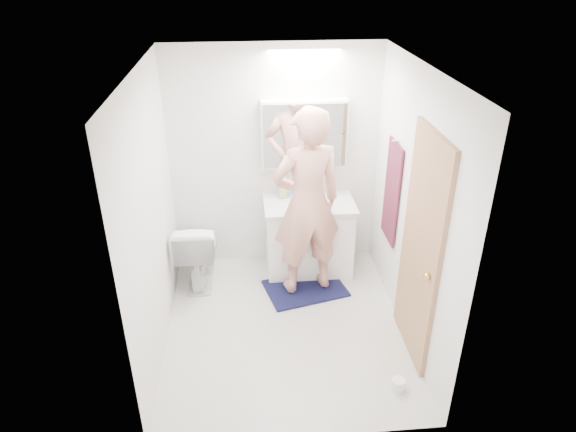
{
  "coord_description": "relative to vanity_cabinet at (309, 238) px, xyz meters",
  "views": [
    {
      "loc": [
        -0.32,
        -3.79,
        3.18
      ],
      "look_at": [
        0.05,
        0.25,
        1.05
      ],
      "focal_mm": 31.89,
      "sensor_mm": 36.0,
      "label": 1
    }
  ],
  "objects": [
    {
      "name": "toilet_paper_roll",
      "position": [
        0.5,
        -1.82,
        -0.34
      ],
      "size": [
        0.11,
        0.11,
        0.1
      ],
      "primitive_type": "cylinder",
      "color": "white",
      "rests_on": "floor"
    },
    {
      "name": "towel",
      "position": [
        0.74,
        -0.41,
        0.71
      ],
      "size": [
        0.02,
        0.42,
        1.0
      ],
      "primitive_type": "cube",
      "color": "#14163F",
      "rests_on": "wall_right"
    },
    {
      "name": "door",
      "position": [
        0.74,
        -1.31,
        0.61
      ],
      "size": [
        0.04,
        0.8,
        2.0
      ],
      "primitive_type": "cube",
      "color": "#A37351",
      "rests_on": "wall_right"
    },
    {
      "name": "countertop",
      "position": [
        0.0,
        -0.0,
        0.41
      ],
      "size": [
        0.95,
        0.58,
        0.04
      ],
      "primitive_type": "cube",
      "color": "silver",
      "rests_on": "vanity_cabinet"
    },
    {
      "name": "wall_left",
      "position": [
        -1.44,
        -0.96,
        0.81
      ],
      "size": [
        0.0,
        2.5,
        2.5
      ],
      "primitive_type": "plane",
      "rotation": [
        1.57,
        0.0,
        1.57
      ],
      "color": "white",
      "rests_on": "floor"
    },
    {
      "name": "toothbrush_cup",
      "position": [
        0.25,
        0.16,
        0.47
      ],
      "size": [
        0.12,
        0.12,
        0.08
      ],
      "primitive_type": "imported",
      "rotation": [
        0.0,
        0.0,
        0.38
      ],
      "color": "#3957AD",
      "rests_on": "countertop"
    },
    {
      "name": "sink_basin",
      "position": [
        0.0,
        0.03,
        0.45
      ],
      "size": [
        0.36,
        0.36,
        0.03
      ],
      "primitive_type": "cylinder",
      "color": "white",
      "rests_on": "countertop"
    },
    {
      "name": "medicine_cabinet",
      "position": [
        -0.04,
        0.21,
        1.11
      ],
      "size": [
        0.88,
        0.14,
        0.7
      ],
      "primitive_type": "cube",
      "color": "white",
      "rests_on": "wall_back"
    },
    {
      "name": "toilet",
      "position": [
        -1.18,
        -0.11,
        -0.02
      ],
      "size": [
        0.44,
        0.75,
        0.75
      ],
      "primitive_type": "imported",
      "rotation": [
        0.0,
        0.0,
        3.11
      ],
      "color": "white",
      "rests_on": "floor"
    },
    {
      "name": "bath_rug",
      "position": [
        -0.08,
        -0.39,
        -0.38
      ],
      "size": [
        0.91,
        0.73,
        0.02
      ],
      "primitive_type": "cube",
      "rotation": [
        0.0,
        0.0,
        0.25
      ],
      "color": "#13133C",
      "rests_on": "floor"
    },
    {
      "name": "soap_bottle_a",
      "position": [
        -0.27,
        0.15,
        0.55
      ],
      "size": [
        0.12,
        0.12,
        0.25
      ],
      "primitive_type": "imported",
      "rotation": [
        0.0,
        0.0,
        0.35
      ],
      "color": "#C1BB7D",
      "rests_on": "countertop"
    },
    {
      "name": "towel_hook",
      "position": [
        0.73,
        -0.41,
        1.23
      ],
      "size": [
        0.07,
        0.02,
        0.02
      ],
      "primitive_type": "cylinder",
      "rotation": [
        0.0,
        1.57,
        0.0
      ],
      "color": "silver",
      "rests_on": "wall_right"
    },
    {
      "name": "wall_right",
      "position": [
        0.76,
        -0.96,
        0.81
      ],
      "size": [
        0.0,
        2.5,
        2.5
      ],
      "primitive_type": "plane",
      "rotation": [
        1.57,
        0.0,
        -1.57
      ],
      "color": "white",
      "rests_on": "floor"
    },
    {
      "name": "floor",
      "position": [
        -0.34,
        -0.96,
        -0.39
      ],
      "size": [
        2.5,
        2.5,
        0.0
      ],
      "primitive_type": "plane",
      "color": "silver",
      "rests_on": "ground"
    },
    {
      "name": "faucet",
      "position": [
        0.0,
        0.22,
        0.51
      ],
      "size": [
        0.02,
        0.02,
        0.16
      ],
      "primitive_type": "cylinder",
      "color": "silver",
      "rests_on": "countertop"
    },
    {
      "name": "vanity_cabinet",
      "position": [
        0.0,
        0.0,
        0.0
      ],
      "size": [
        0.9,
        0.55,
        0.78
      ],
      "primitive_type": "cube",
      "color": "white",
      "rests_on": "floor"
    },
    {
      "name": "soap_bottle_b",
      "position": [
        -0.22,
        0.18,
        0.51
      ],
      "size": [
        0.08,
        0.08,
        0.16
      ],
      "primitive_type": "imported",
      "rotation": [
        0.0,
        0.0,
        -0.16
      ],
      "color": "#63AFD4",
      "rests_on": "countertop"
    },
    {
      "name": "mirror_panel",
      "position": [
        -0.04,
        0.13,
        1.11
      ],
      "size": [
        0.84,
        0.01,
        0.66
      ],
      "primitive_type": "cube",
      "color": "silver",
      "rests_on": "medicine_cabinet"
    },
    {
      "name": "door_knob",
      "position": [
        0.7,
        -1.61,
        0.56
      ],
      "size": [
        0.06,
        0.06,
        0.06
      ],
      "primitive_type": "sphere",
      "color": "gold",
      "rests_on": "door"
    },
    {
      "name": "wall_back",
      "position": [
        -0.34,
        0.29,
        0.81
      ],
      "size": [
        2.5,
        0.0,
        2.5
      ],
      "primitive_type": "plane",
      "rotation": [
        1.57,
        0.0,
        0.0
      ],
      "color": "white",
      "rests_on": "floor"
    },
    {
      "name": "ceiling",
      "position": [
        -0.34,
        -0.96,
        2.01
      ],
      "size": [
        2.5,
        2.5,
        0.0
      ],
      "primitive_type": "plane",
      "rotation": [
        3.14,
        0.0,
        0.0
      ],
      "color": "white",
      "rests_on": "floor"
    },
    {
      "name": "wall_front",
      "position": [
        -0.34,
        -2.21,
        0.81
      ],
      "size": [
        2.5,
        0.0,
        2.5
      ],
      "primitive_type": "plane",
      "rotation": [
        -1.57,
        0.0,
        0.0
      ],
      "color": "white",
      "rests_on": "floor"
    },
    {
      "name": "person",
      "position": [
        -0.08,
        -0.39,
        0.62
      ],
      "size": [
        0.79,
        0.62,
        1.92
      ],
      "primitive_type": "imported",
      "rotation": [
        0.0,
        0.0,
        3.39
      ],
      "color": "#E09A86",
      "rests_on": "bath_rug"
    }
  ]
}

